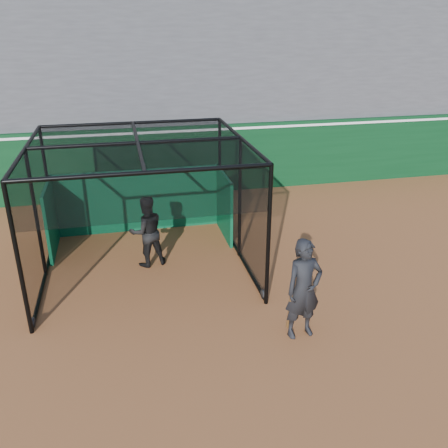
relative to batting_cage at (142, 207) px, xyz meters
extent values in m
plane|color=brown|center=(0.70, -3.00, -1.62)|extent=(120.00, 120.00, 0.00)
cube|color=#093517|center=(0.70, 5.50, -0.37)|extent=(50.00, 0.45, 2.50)
cube|color=white|center=(0.70, 5.50, 0.73)|extent=(50.00, 0.50, 0.08)
cube|color=#4C4C4F|center=(0.70, 9.38, 2.25)|extent=(50.00, 7.85, 7.75)
cube|color=#074C2A|center=(0.00, 2.33, -0.67)|extent=(4.91, 0.10, 1.90)
cylinder|color=black|center=(-2.52, -2.28, -1.51)|extent=(0.08, 0.22, 0.22)
cylinder|color=black|center=(2.52, -2.28, -1.51)|extent=(0.08, 0.22, 0.22)
cylinder|color=black|center=(-2.52, 2.25, -1.51)|extent=(0.08, 0.22, 0.22)
cylinder|color=black|center=(2.52, 2.25, -1.51)|extent=(0.08, 0.22, 0.22)
imported|color=black|center=(0.07, 0.01, -0.68)|extent=(1.05, 0.90, 1.89)
imported|color=black|center=(2.86, -3.74, -0.57)|extent=(0.83, 0.61, 2.11)
cylinder|color=#593819|center=(2.61, -3.69, -1.07)|extent=(0.16, 0.38, 1.00)
camera|label=1|loc=(-0.43, -11.23, 4.27)|focal=38.00mm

